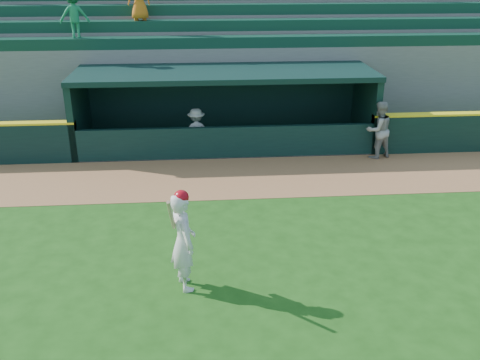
{
  "coord_description": "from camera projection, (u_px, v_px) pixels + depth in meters",
  "views": [
    {
      "loc": [
        -0.83,
        -8.97,
        5.74
      ],
      "look_at": [
        0.0,
        1.6,
        1.3
      ],
      "focal_mm": 40.0,
      "sensor_mm": 36.0,
      "label": 1
    }
  ],
  "objects": [
    {
      "name": "dugout_player_inside",
      "position": [
        196.0,
        131.0,
        16.6
      ],
      "size": [
        0.97,
        0.6,
        1.45
      ],
      "primitive_type": "imported",
      "rotation": [
        0.0,
        0.0,
        3.21
      ],
      "color": "#A5A5A0",
      "rests_on": "ground"
    },
    {
      "name": "stands",
      "position": [
        218.0,
        48.0,
        21.15
      ],
      "size": [
        34.5,
        6.27,
        7.5
      ],
      "color": "slate",
      "rests_on": "ground"
    },
    {
      "name": "dugout_player_front",
      "position": [
        378.0,
        130.0,
        16.22
      ],
      "size": [
        1.02,
        0.89,
        1.76
      ],
      "primitive_type": "imported",
      "rotation": [
        0.0,
        0.0,
        3.45
      ],
      "color": "gray",
      "rests_on": "ground"
    },
    {
      "name": "batter_at_plate",
      "position": [
        183.0,
        240.0,
        9.7
      ],
      "size": [
        0.65,
        0.89,
        1.99
      ],
      "color": "silver",
      "rests_on": "ground"
    },
    {
      "name": "ground",
      "position": [
        246.0,
        272.0,
        10.52
      ],
      "size": [
        120.0,
        120.0,
        0.0
      ],
      "primitive_type": "plane",
      "color": "#1A4912",
      "rests_on": "ground"
    },
    {
      "name": "dugout",
      "position": [
        225.0,
        103.0,
        17.36
      ],
      "size": [
        9.4,
        2.8,
        2.46
      ],
      "color": "slate",
      "rests_on": "ground"
    },
    {
      "name": "warning_track",
      "position": [
        231.0,
        177.0,
        15.03
      ],
      "size": [
        40.0,
        3.0,
        0.01
      ],
      "primitive_type": "cube",
      "color": "#93623B",
      "rests_on": "ground"
    }
  ]
}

